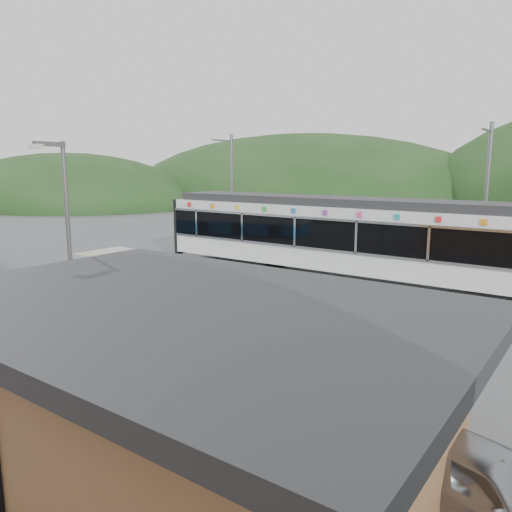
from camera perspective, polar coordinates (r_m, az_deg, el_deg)
The scene contains 10 objects.
ground at distance 19.40m, azimuth -2.37°, elevation -5.19°, with size 120.00×120.00×0.00m, color #4C4C4F.
hills at distance 21.31m, azimuth 20.13°, elevation -4.40°, with size 146.00×149.00×26.00m.
platform at distance 21.96m, azimuth 2.96°, elevation -2.96°, with size 26.00×3.20×0.30m, color #9E9E99.
yellow_line at distance 20.88m, azimuth 1.02°, elevation -3.20°, with size 26.00×0.10×0.01m, color yellow.
train at distance 22.83m, azimuth 11.83°, elevation 2.23°, with size 20.44×3.01×3.74m.
catenary_mast_west at distance 29.80m, azimuth -2.84°, elevation 7.31°, with size 0.18×1.80×7.00m.
catenary_mast_east at distance 23.74m, azimuth 24.75°, elevation 5.66°, with size 0.18×1.80×7.00m.
station_shelter at distance 8.74m, azimuth -8.22°, elevation -14.17°, with size 9.20×6.20×3.00m.
car at distance 8.57m, azimuth 24.93°, elevation -22.76°, with size 1.45×3.60×1.23m, color #A9ACB1.
lamp_post at distance 14.45m, azimuth -21.07°, elevation 2.87°, with size 0.38×1.05×5.81m.
Camera 1 is at (11.59, -14.68, 5.14)m, focal length 35.00 mm.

